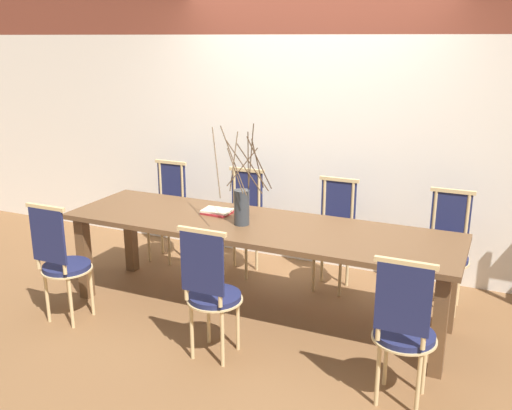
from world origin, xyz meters
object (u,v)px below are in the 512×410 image
object	(u,v)px
vase_centerpiece	(242,204)
dining_table	(256,235)
chair_near_center	(404,328)
book_stack	(217,212)
chair_far_center	(334,232)

from	to	relation	value
vase_centerpiece	dining_table	bearing A→B (deg)	33.61
chair_near_center	book_stack	bearing A→B (deg)	152.98
chair_near_center	book_stack	distance (m)	1.89
chair_far_center	vase_centerpiece	size ratio (longest dim) A/B	1.24
dining_table	chair_far_center	world-z (taller)	chair_far_center
dining_table	chair_far_center	size ratio (longest dim) A/B	3.17
chair_far_center	book_stack	distance (m)	1.05
chair_far_center	dining_table	bearing A→B (deg)	60.93
chair_far_center	vase_centerpiece	distance (m)	1.02
vase_centerpiece	book_stack	bearing A→B (deg)	150.11
chair_near_center	dining_table	bearing A→B (deg)	149.94
dining_table	book_stack	size ratio (longest dim) A/B	12.55
dining_table	chair_near_center	distance (m)	1.47
chair_near_center	vase_centerpiece	distance (m)	1.57
chair_near_center	chair_far_center	world-z (taller)	same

